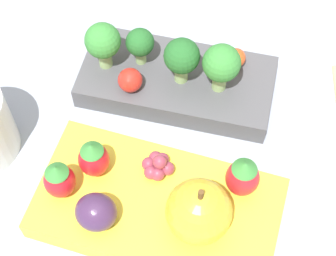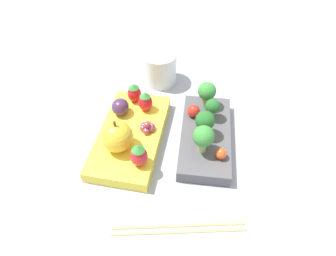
% 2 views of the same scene
% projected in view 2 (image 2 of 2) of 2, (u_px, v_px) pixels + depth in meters
% --- Properties ---
extents(ground_plane, '(4.00, 4.00, 0.00)m').
position_uv_depth(ground_plane, '(171.00, 142.00, 0.59)').
color(ground_plane, '#939EB2').
extents(bento_box_savoury, '(0.20, 0.10, 0.03)m').
position_uv_depth(bento_box_savoury, '(205.00, 137.00, 0.58)').
color(bento_box_savoury, '#4C4C51').
rests_on(bento_box_savoury, ground_plane).
extents(bento_box_fruit, '(0.22, 0.12, 0.02)m').
position_uv_depth(bento_box_fruit, '(131.00, 136.00, 0.58)').
color(bento_box_fruit, yellow).
rests_on(bento_box_fruit, ground_plane).
extents(broccoli_floret_0, '(0.04, 0.04, 0.06)m').
position_uv_depth(broccoli_floret_0, '(204.00, 137.00, 0.51)').
color(broccoli_floret_0, '#93B770').
rests_on(broccoli_floret_0, bento_box_savoury).
extents(broccoli_floret_1, '(0.03, 0.03, 0.04)m').
position_uv_depth(broccoli_floret_1, '(212.00, 107.00, 0.57)').
color(broccoli_floret_1, '#93B770').
rests_on(broccoli_floret_1, bento_box_savoury).
extents(broccoli_floret_2, '(0.04, 0.04, 0.06)m').
position_uv_depth(broccoli_floret_2, '(207.00, 92.00, 0.59)').
color(broccoli_floret_2, '#93B770').
rests_on(broccoli_floret_2, bento_box_savoury).
extents(broccoli_floret_3, '(0.04, 0.04, 0.06)m').
position_uv_depth(broccoli_floret_3, '(205.00, 121.00, 0.54)').
color(broccoli_floret_3, '#93B770').
rests_on(broccoli_floret_3, bento_box_savoury).
extents(cherry_tomato_0, '(0.02, 0.02, 0.02)m').
position_uv_depth(cherry_tomato_0, '(221.00, 154.00, 0.52)').
color(cherry_tomato_0, '#DB4C1E').
rests_on(cherry_tomato_0, bento_box_savoury).
extents(cherry_tomato_1, '(0.03, 0.03, 0.03)m').
position_uv_depth(cherry_tomato_1, '(193.00, 111.00, 0.59)').
color(cherry_tomato_1, red).
rests_on(cherry_tomato_1, bento_box_savoury).
extents(apple, '(0.06, 0.06, 0.07)m').
position_uv_depth(apple, '(117.00, 137.00, 0.53)').
color(apple, gold).
rests_on(apple, bento_box_fruit).
extents(strawberry_0, '(0.03, 0.03, 0.04)m').
position_uv_depth(strawberry_0, '(145.00, 101.00, 0.60)').
color(strawberry_0, red).
rests_on(strawberry_0, bento_box_fruit).
extents(strawberry_1, '(0.03, 0.03, 0.04)m').
position_uv_depth(strawberry_1, '(134.00, 93.00, 0.62)').
color(strawberry_1, red).
rests_on(strawberry_1, bento_box_fruit).
extents(strawberry_2, '(0.03, 0.03, 0.05)m').
position_uv_depth(strawberry_2, '(139.00, 155.00, 0.51)').
color(strawberry_2, red).
rests_on(strawberry_2, bento_box_fruit).
extents(plum, '(0.04, 0.03, 0.03)m').
position_uv_depth(plum, '(120.00, 107.00, 0.59)').
color(plum, '#42284C').
rests_on(plum, bento_box_fruit).
extents(grape_cluster, '(0.03, 0.03, 0.02)m').
position_uv_depth(grape_cluster, '(147.00, 127.00, 0.57)').
color(grape_cluster, '#93384C').
rests_on(grape_cluster, bento_box_fruit).
extents(drinking_cup, '(0.08, 0.08, 0.07)m').
position_uv_depth(drinking_cup, '(160.00, 68.00, 0.69)').
color(drinking_cup, silver).
rests_on(drinking_cup, ground_plane).
extents(chopsticks_pair, '(0.06, 0.21, 0.01)m').
position_uv_depth(chopsticks_pair, '(179.00, 228.00, 0.47)').
color(chopsticks_pair, tan).
rests_on(chopsticks_pair, ground_plane).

